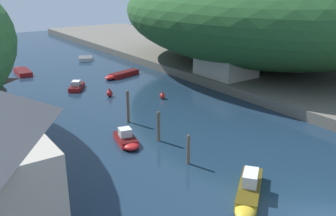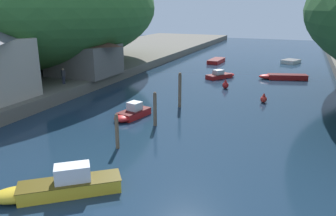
{
  "view_description": "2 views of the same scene",
  "coord_description": "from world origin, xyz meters",
  "px_view_note": "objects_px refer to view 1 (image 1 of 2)",
  "views": [
    {
      "loc": [
        -18.1,
        -10.03,
        13.25
      ],
      "look_at": [
        1.74,
        18.64,
        1.28
      ],
      "focal_mm": 40.0,
      "sensor_mm": 36.0,
      "label": 1
    },
    {
      "loc": [
        8.26,
        -6.95,
        8.83
      ],
      "look_at": [
        -1.98,
        18.11,
        0.52
      ],
      "focal_mm": 35.0,
      "sensor_mm": 36.0,
      "label": 2
    }
  ],
  "objects_px": {
    "boat_navy_launch": "(127,140)",
    "boat_red_skiff": "(22,71)",
    "right_bank_cottage": "(226,53)",
    "boat_far_right_bank": "(77,86)",
    "channel_buoy_far": "(110,93)",
    "boat_cabin_cruiser": "(85,58)",
    "channel_buoy_near": "(162,96)",
    "boat_yellow_tender": "(249,192)",
    "boat_moored_right": "(121,75)"
  },
  "relations": [
    {
      "from": "boat_navy_launch",
      "to": "boat_red_skiff",
      "type": "bearing_deg",
      "value": -77.16
    },
    {
      "from": "right_bank_cottage",
      "to": "boat_far_right_bank",
      "type": "distance_m",
      "value": 19.85
    },
    {
      "from": "channel_buoy_far",
      "to": "boat_cabin_cruiser",
      "type": "bearing_deg",
      "value": 74.2
    },
    {
      "from": "boat_far_right_bank",
      "to": "boat_red_skiff",
      "type": "height_order",
      "value": "boat_far_right_bank"
    },
    {
      "from": "right_bank_cottage",
      "to": "boat_navy_launch",
      "type": "bearing_deg",
      "value": -154.32
    },
    {
      "from": "boat_cabin_cruiser",
      "to": "channel_buoy_far",
      "type": "xyz_separation_m",
      "value": [
        -6.27,
        -22.16,
        0.14
      ]
    },
    {
      "from": "right_bank_cottage",
      "to": "boat_navy_launch",
      "type": "xyz_separation_m",
      "value": [
        -20.36,
        -9.79,
        -3.7
      ]
    },
    {
      "from": "boat_red_skiff",
      "to": "channel_buoy_near",
      "type": "bearing_deg",
      "value": -63.11
    },
    {
      "from": "boat_navy_launch",
      "to": "boat_cabin_cruiser",
      "type": "xyz_separation_m",
      "value": [
        11.22,
        35.45,
        -0.11
      ]
    },
    {
      "from": "right_bank_cottage",
      "to": "boat_yellow_tender",
      "type": "bearing_deg",
      "value": -129.87
    },
    {
      "from": "boat_moored_right",
      "to": "boat_far_right_bank",
      "type": "bearing_deg",
      "value": 89.63
    },
    {
      "from": "boat_navy_launch",
      "to": "channel_buoy_near",
      "type": "xyz_separation_m",
      "value": [
        9.68,
        8.97,
        -0.02
      ]
    },
    {
      "from": "boat_far_right_bank",
      "to": "boat_navy_launch",
      "type": "bearing_deg",
      "value": -65.36
    },
    {
      "from": "right_bank_cottage",
      "to": "boat_red_skiff",
      "type": "height_order",
      "value": "right_bank_cottage"
    },
    {
      "from": "boat_navy_launch",
      "to": "channel_buoy_near",
      "type": "distance_m",
      "value": 13.2
    },
    {
      "from": "boat_yellow_tender",
      "to": "boat_moored_right",
      "type": "distance_m",
      "value": 33.86
    },
    {
      "from": "boat_far_right_bank",
      "to": "boat_yellow_tender",
      "type": "relative_size",
      "value": 0.78
    },
    {
      "from": "boat_moored_right",
      "to": "channel_buoy_far",
      "type": "relative_size",
      "value": 5.62
    },
    {
      "from": "boat_red_skiff",
      "to": "boat_navy_launch",
      "type": "relative_size",
      "value": 1.58
    },
    {
      "from": "boat_yellow_tender",
      "to": "boat_cabin_cruiser",
      "type": "bearing_deg",
      "value": -48.83
    },
    {
      "from": "boat_moored_right",
      "to": "channel_buoy_near",
      "type": "height_order",
      "value": "channel_buoy_near"
    },
    {
      "from": "boat_moored_right",
      "to": "channel_buoy_far",
      "type": "bearing_deg",
      "value": 127.97
    },
    {
      "from": "boat_moored_right",
      "to": "right_bank_cottage",
      "type": "bearing_deg",
      "value": -155.17
    },
    {
      "from": "boat_moored_right",
      "to": "boat_red_skiff",
      "type": "height_order",
      "value": "boat_moored_right"
    },
    {
      "from": "boat_moored_right",
      "to": "boat_red_skiff",
      "type": "distance_m",
      "value": 15.34
    },
    {
      "from": "boat_yellow_tender",
      "to": "boat_navy_launch",
      "type": "xyz_separation_m",
      "value": [
        -2.31,
        11.82,
        -0.08
      ]
    },
    {
      "from": "boat_cabin_cruiser",
      "to": "channel_buoy_near",
      "type": "relative_size",
      "value": 4.56
    },
    {
      "from": "boat_red_skiff",
      "to": "channel_buoy_far",
      "type": "relative_size",
      "value": 5.55
    },
    {
      "from": "right_bank_cottage",
      "to": "boat_navy_launch",
      "type": "relative_size",
      "value": 1.94
    },
    {
      "from": "boat_yellow_tender",
      "to": "boat_moored_right",
      "type": "xyz_separation_m",
      "value": [
        8.2,
        32.85,
        -0.15
      ]
    },
    {
      "from": "boat_cabin_cruiser",
      "to": "channel_buoy_far",
      "type": "bearing_deg",
      "value": -82.34
    },
    {
      "from": "boat_far_right_bank",
      "to": "channel_buoy_near",
      "type": "bearing_deg",
      "value": -22.6
    },
    {
      "from": "boat_yellow_tender",
      "to": "channel_buoy_near",
      "type": "bearing_deg",
      "value": -57.67
    },
    {
      "from": "channel_buoy_near",
      "to": "channel_buoy_far",
      "type": "xyz_separation_m",
      "value": [
        -4.73,
        4.32,
        0.05
      ]
    },
    {
      "from": "boat_far_right_bank",
      "to": "boat_yellow_tender",
      "type": "xyz_separation_m",
      "value": [
        -0.82,
        -30.74,
        0.12
      ]
    },
    {
      "from": "boat_cabin_cruiser",
      "to": "boat_red_skiff",
      "type": "bearing_deg",
      "value": -138.76
    },
    {
      "from": "boat_red_skiff",
      "to": "boat_navy_launch",
      "type": "bearing_deg",
      "value": -86.37
    },
    {
      "from": "boat_moored_right",
      "to": "channel_buoy_far",
      "type": "distance_m",
      "value": 9.53
    },
    {
      "from": "channel_buoy_near",
      "to": "boat_navy_launch",
      "type": "bearing_deg",
      "value": -137.17
    },
    {
      "from": "right_bank_cottage",
      "to": "boat_far_right_bank",
      "type": "height_order",
      "value": "right_bank_cottage"
    },
    {
      "from": "right_bank_cottage",
      "to": "channel_buoy_near",
      "type": "bearing_deg",
      "value": -175.64
    },
    {
      "from": "channel_buoy_near",
      "to": "channel_buoy_far",
      "type": "bearing_deg",
      "value": 137.61
    },
    {
      "from": "boat_navy_launch",
      "to": "boat_cabin_cruiser",
      "type": "relative_size",
      "value": 0.88
    },
    {
      "from": "boat_far_right_bank",
      "to": "boat_cabin_cruiser",
      "type": "relative_size",
      "value": 1.0
    },
    {
      "from": "boat_far_right_bank",
      "to": "boat_cabin_cruiser",
      "type": "distance_m",
      "value": 18.4
    },
    {
      "from": "boat_moored_right",
      "to": "boat_cabin_cruiser",
      "type": "distance_m",
      "value": 14.43
    },
    {
      "from": "boat_moored_right",
      "to": "boat_red_skiff",
      "type": "xyz_separation_m",
      "value": [
        -11.05,
        10.64,
        -0.02
      ]
    },
    {
      "from": "right_bank_cottage",
      "to": "channel_buoy_near",
      "type": "relative_size",
      "value": 7.79
    },
    {
      "from": "channel_buoy_near",
      "to": "right_bank_cottage",
      "type": "bearing_deg",
      "value": 4.36
    },
    {
      "from": "right_bank_cottage",
      "to": "channel_buoy_far",
      "type": "xyz_separation_m",
      "value": [
        -15.41,
        3.5,
        -3.67
      ]
    }
  ]
}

